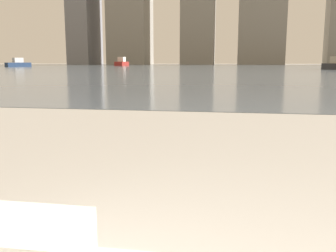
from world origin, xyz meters
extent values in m
cube|color=silver|center=(-0.05, 0.80, 0.56)|extent=(0.28, 0.19, 0.04)
cube|color=silver|center=(-0.05, 0.80, 0.60)|extent=(0.28, 0.19, 0.04)
cube|color=slate|center=(0.00, 62.00, 0.01)|extent=(180.00, 110.00, 0.01)
cube|color=maroon|center=(-23.04, 78.19, 0.45)|extent=(1.77, 5.00, 0.87)
cube|color=silver|center=(-23.04, 78.19, 1.38)|extent=(1.27, 1.88, 1.00)
cube|color=navy|center=(-36.48, 60.69, 0.37)|extent=(3.51, 4.24, 0.73)
cube|color=silver|center=(-36.48, 60.69, 1.15)|extent=(1.73, 1.87, 0.83)
cube|color=slate|center=(-47.14, 118.00, 19.72)|extent=(7.12, 13.86, 39.44)
camera|label=1|loc=(0.36, 0.20, 0.91)|focal=40.00mm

